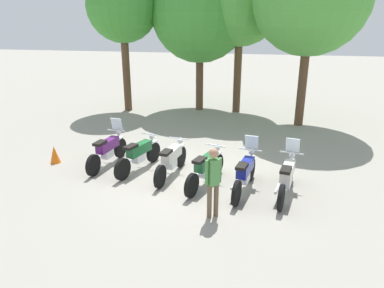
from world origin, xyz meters
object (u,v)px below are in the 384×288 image
Objects in this scene: motorcycle_1 at (139,154)px; traffic_cone at (55,154)px; motorcycle_0 at (108,150)px; tree_1 at (200,13)px; motorcycle_2 at (171,160)px; tree_0 at (122,7)px; motorcycle_4 at (245,173)px; tree_2 at (240,3)px; motorcycle_5 at (287,177)px; motorcycle_3 at (206,168)px; person_0 at (213,178)px.

motorcycle_1 reaches higher than traffic_cone.
tree_1 reaches higher than motorcycle_0.
tree_0 is at bearing 37.46° from motorcycle_2.
motorcycle_2 is at bearing 85.74° from motorcycle_4.
motorcycle_4 reaches higher than motorcycle_1.
tree_2 is at bearing -0.30° from motorcycle_2.
motorcycle_5 is at bearing -46.48° from tree_0.
motorcycle_0 is 1.01× the size of motorcycle_5.
traffic_cone is (-4.95, -7.91, -4.73)m from tree_2.
person_0 reaches higher than motorcycle_3.
motorcycle_2 is at bearing -97.60° from tree_2.
motorcycle_5 is at bearing 95.56° from person_0.
tree_2 is (0.02, 8.49, 4.50)m from motorcycle_3.
person_0 is at bearing -22.10° from traffic_cone.
tree_1 is at bearing 12.71° from motorcycle_2.
motorcycle_3 is 4.97m from traffic_cone.
tree_0 is at bearing 176.53° from person_0.
motorcycle_3 is at bearing 96.16° from motorcycle_5.
motorcycle_4 is 3.96× the size of traffic_cone.
motorcycle_3 is at bearing 160.25° from person_0.
person_0 reaches higher than motorcycle_2.
motorcycle_1 is (1.06, -0.14, -0.01)m from motorcycle_0.
person_0 is 11.55m from tree_0.
motorcycle_5 is 0.33× the size of tree_0.
traffic_cone is (-3.87, 0.20, -0.23)m from motorcycle_2.
motorcycle_0 and motorcycle_5 have the same top height.
motorcycle_0 is 0.34× the size of tree_0.
motorcycle_5 reaches higher than motorcycle_2.
motorcycle_1 is 0.31× the size of tree_1.
motorcycle_3 is 0.31× the size of tree_1.
tree_0 is at bearing 51.08° from motorcycle_3.
traffic_cone is at bearing 94.49° from motorcycle_5.
motorcycle_3 is at bearing -55.32° from tree_0.
motorcycle_1 is 9.33m from tree_2.
motorcycle_3 is at bearing -102.21° from motorcycle_2.
motorcycle_1 is 1.28× the size of person_0.
motorcycle_3 is at bearing -90.11° from tree_2.
motorcycle_2 is (2.12, -0.36, -0.01)m from motorcycle_0.
motorcycle_4 is at bearing -96.65° from motorcycle_2.
motorcycle_2 is 0.32× the size of tree_1.
tree_2 is at bearing 57.96° from traffic_cone.
motorcycle_2 is 1.01× the size of motorcycle_5.
person_0 is 0.24× the size of tree_2.
person_0 reaches higher than motorcycle_5.
traffic_cone is (-4.93, 0.58, -0.23)m from motorcycle_3.
motorcycle_2 and motorcycle_3 have the same top height.
motorcycle_1 is at bearing -105.17° from tree_2.
motorcycle_0 is at bearing 5.16° from traffic_cone.
motorcycle_5 is (1.06, -0.01, 0.00)m from motorcycle_4.
person_0 is (-1.68, -1.45, 0.46)m from motorcycle_5.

